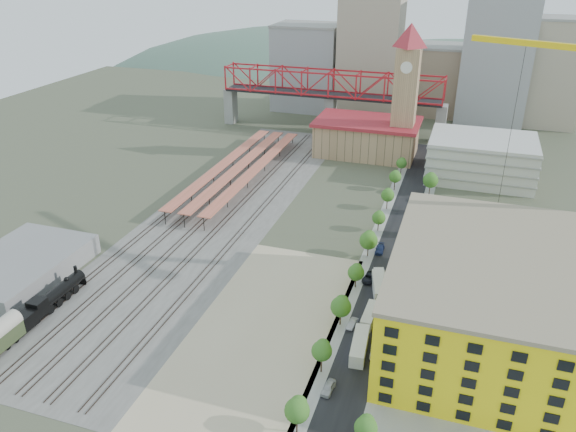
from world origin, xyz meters
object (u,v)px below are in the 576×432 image
(clock_tower, at_px, (407,81))
(site_trailer_c, at_px, (379,286))
(site_trailer_d, at_px, (381,282))
(car_0, at_px, (328,388))
(construction_building, at_px, (508,301))
(site_trailer_b, at_px, (370,316))
(site_trailer_a, at_px, (359,346))
(locomotive, at_px, (50,300))

(clock_tower, xyz_separation_m, site_trailer_c, (8.00, -90.17, -27.29))
(site_trailer_d, height_order, car_0, site_trailer_d)
(construction_building, bearing_deg, site_trailer_c, 159.30)
(site_trailer_c, xyz_separation_m, site_trailer_d, (0.00, 2.38, -0.19))
(construction_building, distance_m, site_trailer_c, 28.92)
(clock_tower, relative_size, site_trailer_b, 5.97)
(clock_tower, height_order, construction_building, clock_tower)
(construction_building, distance_m, site_trailer_d, 29.87)
(site_trailer_c, bearing_deg, site_trailer_b, -104.07)
(clock_tower, distance_m, site_trailer_d, 92.34)
(site_trailer_c, distance_m, site_trailer_d, 2.39)
(construction_building, relative_size, site_trailer_d, 5.69)
(site_trailer_d, bearing_deg, site_trailer_a, -107.96)
(construction_building, xyz_separation_m, locomotive, (-92.00, -18.97, -7.17))
(clock_tower, xyz_separation_m, site_trailer_b, (8.00, -101.56, -27.51))
(locomotive, height_order, site_trailer_d, locomotive)
(site_trailer_d, xyz_separation_m, car_0, (-3.00, -36.64, -0.47))
(locomotive, height_order, car_0, locomotive)
(locomotive, bearing_deg, site_trailer_c, 23.57)
(site_trailer_b, bearing_deg, construction_building, 5.24)
(clock_tower, distance_m, locomotive, 134.97)
(clock_tower, bearing_deg, site_trailer_c, -84.93)
(site_trailer_b, bearing_deg, clock_tower, 96.30)
(construction_building, relative_size, car_0, 11.56)
(car_0, bearing_deg, construction_building, 45.19)
(site_trailer_b, bearing_deg, site_trailer_a, -88.21)
(site_trailer_b, distance_m, site_trailer_c, 11.40)
(site_trailer_a, bearing_deg, car_0, -108.27)
(site_trailer_d, bearing_deg, clock_tower, 77.25)
(clock_tower, relative_size, car_0, 11.88)
(clock_tower, bearing_deg, car_0, -87.70)
(site_trailer_b, xyz_separation_m, site_trailer_d, (0.00, 13.77, 0.03))
(site_trailer_a, distance_m, car_0, 12.60)
(site_trailer_a, xyz_separation_m, car_0, (-3.00, -12.22, -0.68))
(site_trailer_a, relative_size, car_0, 2.38)
(site_trailer_a, bearing_deg, site_trailer_c, 85.52)
(construction_building, height_order, car_0, construction_building)
(site_trailer_c, relative_size, site_trailer_d, 1.15)
(clock_tower, distance_m, construction_building, 107.36)
(site_trailer_b, relative_size, site_trailer_c, 0.85)
(clock_tower, bearing_deg, construction_building, -71.22)
(construction_building, bearing_deg, car_0, -139.89)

